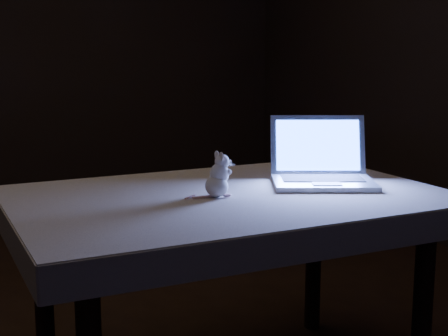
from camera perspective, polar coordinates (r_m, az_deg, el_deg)
name	(u,v)px	position (r m, az deg, el deg)	size (l,w,h in m)	color
table	(229,296)	(2.22, 0.42, -11.19)	(1.29, 0.83, 0.69)	black
tablecloth	(247,207)	(2.13, 2.07, -3.44)	(1.38, 0.92, 0.09)	beige
laptop	(324,152)	(2.25, 8.82, 1.41)	(0.34, 0.30, 0.23)	#B3B3B9
plush_mouse	(217,175)	(2.05, -0.66, -0.60)	(0.11, 0.11, 0.14)	white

